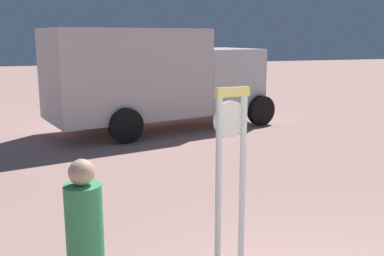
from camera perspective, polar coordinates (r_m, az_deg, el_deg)
standing_clock at (r=4.91m, az=4.97°, el=-4.61°), size 0.41×0.14×2.16m
person_near_clock at (r=4.08m, az=-13.51°, el=-14.05°), size 0.32×0.32×1.69m
box_truck_near at (r=12.91m, az=-5.09°, el=6.72°), size 6.87×3.94×2.88m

